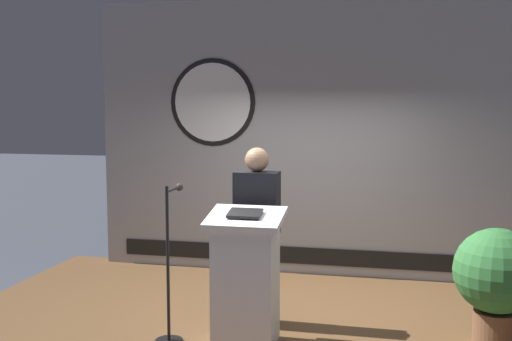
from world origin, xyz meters
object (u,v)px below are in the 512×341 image
(speaker_person, at_px, (257,235))
(potted_plant, at_px, (496,276))
(podium, at_px, (246,278))
(microphone_stand, at_px, (170,289))

(speaker_person, relative_size, potted_plant, 1.63)
(podium, bearing_deg, speaker_person, 91.07)
(microphone_stand, bearing_deg, podium, 9.44)
(podium, bearing_deg, potted_plant, 10.89)
(microphone_stand, relative_size, potted_plant, 1.35)
(speaker_person, xyz_separation_m, microphone_stand, (-0.63, -0.59, -0.38))
(microphone_stand, bearing_deg, potted_plant, 10.54)
(microphone_stand, distance_m, potted_plant, 2.77)
(podium, relative_size, microphone_stand, 0.85)
(podium, distance_m, potted_plant, 2.11)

